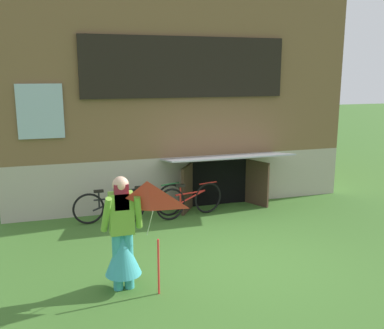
# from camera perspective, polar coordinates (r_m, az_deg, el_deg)

# --- Properties ---
(ground_plane) EXTENTS (60.00, 60.00, 0.00)m
(ground_plane) POSITION_cam_1_polar(r_m,az_deg,el_deg) (7.54, 5.80, -12.14)
(ground_plane) COLOR #3D6B28
(log_house) EXTENTS (7.98, 6.38, 4.89)m
(log_house) POSITION_cam_1_polar(r_m,az_deg,el_deg) (12.27, -4.33, 9.04)
(log_house) COLOR #ADA393
(log_house) RESTS_ON ground_plane
(person) EXTENTS (0.61, 0.53, 1.67)m
(person) POSITION_cam_1_polar(r_m,az_deg,el_deg) (6.34, -9.09, -10.08)
(person) COLOR teal
(person) RESTS_ON ground_plane
(kite) EXTENTS (0.90, 0.81, 1.63)m
(kite) POSITION_cam_1_polar(r_m,az_deg,el_deg) (5.74, -5.81, -5.74)
(kite) COLOR red
(kite) RESTS_ON ground_plane
(bicycle_red) EXTENTS (1.59, 0.43, 0.74)m
(bicycle_red) POSITION_cam_1_polar(r_m,az_deg,el_deg) (9.43, -0.31, -4.71)
(bicycle_red) COLOR black
(bicycle_red) RESTS_ON ground_plane
(bicycle_green) EXTENTS (1.63, 0.52, 0.77)m
(bicycle_green) POSITION_cam_1_polar(r_m,az_deg,el_deg) (9.26, -5.48, -5.01)
(bicycle_green) COLOR black
(bicycle_green) RESTS_ON ground_plane
(bicycle_black) EXTENTS (1.53, 0.16, 0.70)m
(bicycle_black) POSITION_cam_1_polar(r_m,az_deg,el_deg) (9.29, -10.72, -5.31)
(bicycle_black) COLOR black
(bicycle_black) RESTS_ON ground_plane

